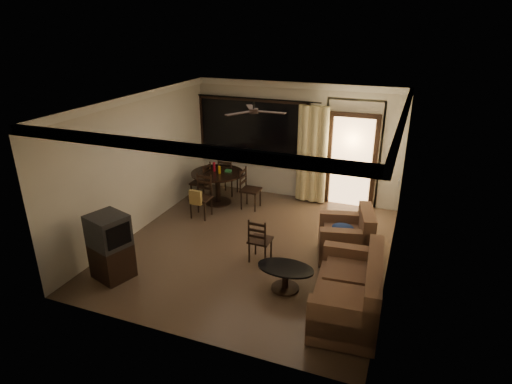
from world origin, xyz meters
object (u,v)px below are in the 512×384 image
at_px(dining_table, 218,179).
at_px(sofa, 351,293).
at_px(dining_chair_south, 201,204).
at_px(dining_chair_north, 228,183).
at_px(dining_chair_east, 250,196).
at_px(coffee_table, 285,274).
at_px(dining_chair_west, 201,189).
at_px(tv_cabinet, 110,247).
at_px(armchair, 348,239).
at_px(side_chair, 260,248).

height_order(dining_table, sofa, dining_table).
xyz_separation_m(dining_chair_south, dining_chair_north, (0.00, 1.45, -0.02)).
distance_m(dining_chair_east, coffee_table, 3.32).
relative_size(dining_chair_west, tv_cabinet, 0.83).
xyz_separation_m(dining_chair_east, armchair, (2.51, -1.46, 0.11)).
xyz_separation_m(dining_chair_east, side_chair, (1.04, -2.13, -0.03)).
distance_m(dining_chair_west, side_chair, 3.16).
relative_size(dining_table, dining_chair_north, 1.30).
bearing_deg(dining_chair_west, tv_cabinet, 2.88).
bearing_deg(coffee_table, tv_cabinet, -166.22).
distance_m(dining_chair_south, tv_cabinet, 2.70).
distance_m(dining_chair_west, dining_chair_north, 0.74).
distance_m(dining_chair_west, coffee_table, 4.15).
bearing_deg(dining_chair_north, dining_table, 90.09).
height_order(dining_chair_north, side_chair, dining_chair_north).
relative_size(dining_chair_south, coffee_table, 1.02).
bearing_deg(sofa, coffee_table, 161.16).
bearing_deg(sofa, dining_table, 135.14).
bearing_deg(dining_chair_east, sofa, -137.37).
relative_size(dining_chair_north, coffee_table, 1.02).
distance_m(sofa, coffee_table, 1.14).
bearing_deg(tv_cabinet, dining_table, 103.26).
bearing_deg(dining_table, sofa, -40.21).
xyz_separation_m(dining_chair_north, armchair, (3.35, -2.05, 0.11)).
height_order(dining_chair_west, tv_cabinet, tv_cabinet).
height_order(dining_chair_south, tv_cabinet, tv_cabinet).
height_order(dining_chair_south, dining_chair_north, same).
height_order(tv_cabinet, sofa, tv_cabinet).
height_order(tv_cabinet, coffee_table, tv_cabinet).
bearing_deg(dining_chair_south, dining_chair_north, 89.98).
height_order(dining_table, dining_chair_east, dining_table).
distance_m(dining_table, dining_chair_west, 0.56).
bearing_deg(dining_chair_north, dining_chair_west, 52.58).
xyz_separation_m(tv_cabinet, coffee_table, (2.86, 0.70, -0.30)).
height_order(dining_chair_south, side_chair, dining_chair_south).
height_order(dining_chair_north, armchair, armchair).
relative_size(dining_chair_west, dining_chair_east, 1.00).
distance_m(dining_chair_south, dining_chair_north, 1.45).
xyz_separation_m(dining_chair_west, dining_chair_east, (1.29, -0.00, 0.00)).
bearing_deg(dining_chair_east, tv_cabinet, 162.59).
height_order(dining_chair_east, dining_chair_south, same).
relative_size(dining_table, dining_chair_west, 1.30).
relative_size(dining_table, dining_chair_east, 1.30).
bearing_deg(dining_chair_east, dining_chair_west, 89.95).
distance_m(tv_cabinet, armchair, 4.18).
bearing_deg(armchair, dining_chair_west, 145.52).
height_order(sofa, side_chair, sofa).
bearing_deg(coffee_table, dining_chair_east, 121.64).
distance_m(dining_table, tv_cabinet, 3.55).
xyz_separation_m(tv_cabinet, armchair, (3.63, 2.07, -0.19)).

